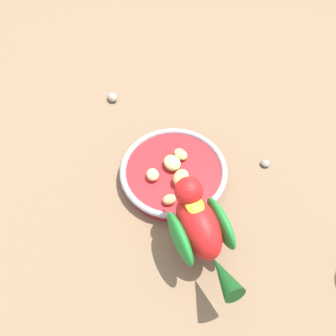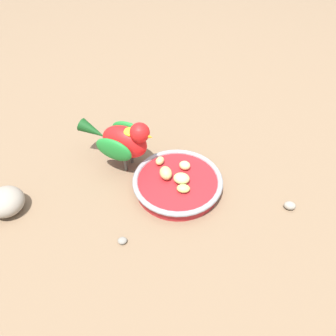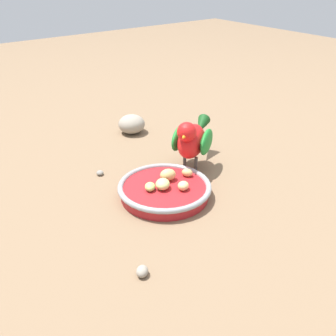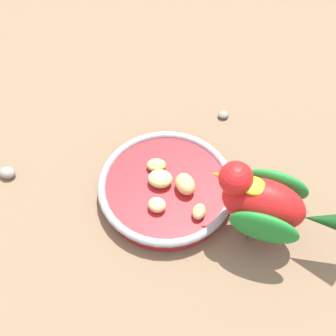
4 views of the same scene
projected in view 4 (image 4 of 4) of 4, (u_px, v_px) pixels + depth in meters
ground_plane at (154, 202)px, 0.76m from camera, size 4.00×4.00×0.00m
feeding_bowl at (167, 189)px, 0.75m from camera, size 0.21×0.21×0.03m
apple_piece_0 at (160, 179)px, 0.74m from camera, size 0.05×0.05×0.02m
apple_piece_1 at (199, 212)px, 0.71m from camera, size 0.03×0.03×0.02m
apple_piece_2 at (185, 184)px, 0.73m from camera, size 0.04×0.04×0.03m
apple_piece_3 at (156, 165)px, 0.76m from camera, size 0.04×0.04×0.02m
apple_piece_4 at (157, 205)px, 0.72m from camera, size 0.03×0.03×0.02m
parrot at (267, 203)px, 0.66m from camera, size 0.14×0.18×0.14m
pebble_0 at (7, 173)px, 0.78m from camera, size 0.03×0.03×0.02m
pebble_1 at (223, 115)px, 0.86m from camera, size 0.02×0.02×0.01m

